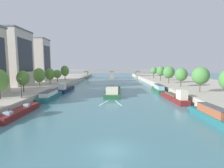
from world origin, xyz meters
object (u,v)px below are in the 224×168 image
at_px(tree_left_by_lamp, 57,74).
at_px(bridge_far, 112,73).
at_px(tree_left_nearest, 39,75).
at_px(moored_boat_right_upstream, 159,89).
at_px(tree_right_by_lamp, 169,72).
at_px(tree_left_past_mid, 50,74).
at_px(tree_left_end_of_row, 65,71).
at_px(moored_boat_left_downstream, 20,112).
at_px(tree_right_nearest, 201,76).
at_px(moored_boat_left_gap_after, 66,89).
at_px(tree_right_distant, 154,71).
at_px(lamppost_left_bank, 21,87).
at_px(tree_right_past_mid, 161,71).
at_px(tree_right_midway, 181,75).
at_px(tree_left_third, 23,78).
at_px(moored_boat_right_near, 211,114).
at_px(moored_boat_right_end, 175,97).
at_px(moored_boat_left_near, 50,95).
at_px(barge_midriver, 113,91).

xyz_separation_m(tree_left_by_lamp, bridge_far, (25.47, 44.79, -1.11)).
bearing_deg(bridge_far, tree_left_nearest, -111.63).
bearing_deg(moored_boat_right_upstream, tree_right_by_lamp, 57.54).
bearing_deg(tree_left_past_mid, tree_right_by_lamp, 4.36).
xyz_separation_m(tree_left_nearest, tree_left_end_of_row, (0.55, 29.95, 0.59)).
bearing_deg(moored_boat_left_downstream, tree_right_nearest, 19.79).
xyz_separation_m(moored_boat_left_gap_after, tree_right_distant, (40.67, 35.81, 5.47)).
xyz_separation_m(tree_right_nearest, lamppost_left_bank, (-45.70, -7.16, -2.17)).
bearing_deg(lamppost_left_bank, tree_right_past_mid, 43.90).
xyz_separation_m(moored_boat_left_downstream, tree_right_midway, (41.91, 28.09, 5.56)).
bearing_deg(tree_left_third, moored_boat_right_near, -24.48).
bearing_deg(tree_right_midway, tree_right_distant, 90.88).
xyz_separation_m(moored_boat_right_end, tree_left_nearest, (-42.11, 14.86, 4.96)).
height_order(moored_boat_right_near, tree_left_end_of_row, tree_left_end_of_row).
height_order(tree_left_by_lamp, lamppost_left_bank, tree_left_by_lamp).
xyz_separation_m(moored_boat_left_near, tree_left_third, (-7.54, 0.58, 4.85)).
height_order(moored_boat_left_near, moored_boat_right_near, moored_boat_right_near).
xyz_separation_m(moored_boat_left_gap_after, moored_boat_right_end, (33.34, -16.42, 0.01)).
bearing_deg(tree_right_nearest, tree_right_by_lamp, 90.20).
xyz_separation_m(moored_boat_right_upstream, bridge_far, (-16.73, 63.05, 3.25)).
bearing_deg(tree_right_by_lamp, lamppost_left_bank, -144.44).
xyz_separation_m(moored_boat_right_end, tree_left_third, (-41.49, 3.13, 4.85)).
distance_m(tree_left_third, tree_left_nearest, 11.74).
distance_m(moored_boat_left_near, tree_right_by_lamp, 49.10).
xyz_separation_m(moored_boat_right_upstream, tree_left_nearest, (-42.18, -1.10, 4.88)).
bearing_deg(tree_right_distant, tree_right_by_lamp, -89.11).
bearing_deg(tree_left_third, tree_left_by_lamp, 91.18).
distance_m(moored_boat_left_gap_after, tree_right_by_lamp, 42.99).
relative_size(barge_midriver, tree_right_past_mid, 3.28).
bearing_deg(moored_boat_right_near, tree_right_past_mid, 82.47).
relative_size(barge_midriver, tree_left_by_lamp, 4.26).
bearing_deg(lamppost_left_bank, tree_left_past_mid, 97.74).
height_order(moored_boat_left_near, tree_left_nearest, tree_left_nearest).
bearing_deg(moored_boat_left_gap_after, moored_boat_right_near, -43.93).
xyz_separation_m(tree_left_by_lamp, tree_right_by_lamp, (49.84, -6.26, 1.01)).
distance_m(moored_boat_right_upstream, tree_right_nearest, 16.42).
relative_size(tree_left_by_lamp, tree_left_end_of_row, 0.74).
relative_size(tree_right_midway, tree_right_past_mid, 0.92).
bearing_deg(tree_right_distant, bridge_far, 131.86).
xyz_separation_m(moored_boat_left_downstream, moored_boat_right_end, (34.02, 12.53, 0.42)).
bearing_deg(bridge_far, tree_right_nearest, -72.27).
relative_size(tree_left_end_of_row, lamppost_left_bank, 1.68).
xyz_separation_m(moored_boat_right_upstream, tree_right_nearest, (7.73, -13.43, 5.44)).
relative_size(tree_left_by_lamp, bridge_far, 0.09).
bearing_deg(lamppost_left_bank, moored_boat_right_end, 6.98).
bearing_deg(tree_right_midway, barge_midriver, -171.54).
bearing_deg(tree_left_by_lamp, tree_right_past_mid, 5.38).
relative_size(moored_boat_left_gap_after, tree_left_past_mid, 2.17).
bearing_deg(barge_midriver, tree_left_end_of_row, 127.67).
distance_m(moored_boat_right_near, tree_right_distant, 68.63).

